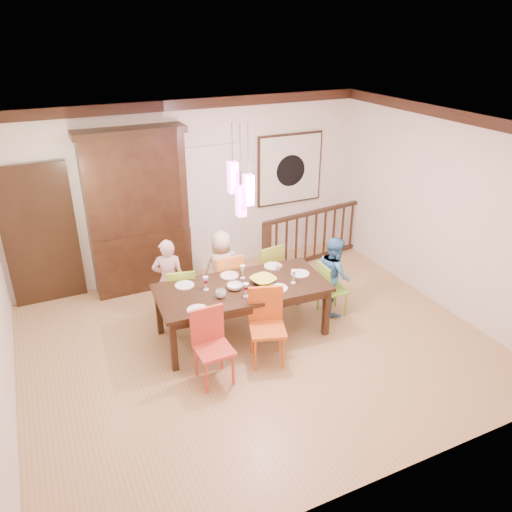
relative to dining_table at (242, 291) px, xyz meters
name	(u,v)px	position (x,y,z in m)	size (l,w,h in m)	color
floor	(257,344)	(0.07, -0.31, -0.67)	(6.00, 6.00, 0.00)	tan
ceiling	(257,127)	(0.07, -0.31, 2.23)	(6.00, 6.00, 0.00)	white
wall_back	(192,190)	(0.07, 2.19, 0.78)	(6.00, 6.00, 0.00)	beige
wall_right	(442,211)	(3.07, -0.31, 0.78)	(5.00, 5.00, 0.00)	beige
crown_molding	(257,135)	(0.07, -0.31, 2.15)	(6.00, 5.00, 0.16)	black
panel_door	(41,238)	(-2.33, 2.14, 0.38)	(1.04, 0.07, 2.24)	black
white_doorway	(214,210)	(0.42, 2.15, 0.38)	(0.97, 0.05, 2.22)	silver
painting	(290,169)	(1.87, 2.15, 0.93)	(1.25, 0.06, 1.25)	black
pendant_cluster	(241,189)	(0.00, 0.00, 1.43)	(0.27, 0.21, 1.14)	#FF4CCA
dining_table	(242,291)	(0.00, 0.00, 0.00)	(2.35, 1.17, 0.75)	black
chair_far_left	(181,290)	(-0.65, 0.70, -0.18)	(0.46, 0.46, 0.86)	#93CC2F
chair_far_mid	(226,277)	(0.06, 0.74, -0.14)	(0.43, 0.43, 0.93)	orange
chair_far_right	(265,266)	(0.73, 0.81, -0.15)	(0.47, 0.47, 0.92)	olive
chair_near_left	(213,344)	(-0.71, -0.79, -0.14)	(0.43, 0.43, 0.93)	#C73C2B
chair_near_mid	(268,324)	(0.04, -0.70, -0.12)	(0.55, 0.55, 0.97)	#C95417
chair_end_right	(333,285)	(1.42, -0.07, -0.20)	(0.40, 0.40, 0.82)	#7EBA31
china_hutch	(138,212)	(-0.90, 1.98, 0.62)	(1.63, 0.46, 2.57)	black
balustrade	(315,234)	(2.15, 1.64, -0.17)	(2.24, 0.36, 0.96)	black
person_far_left	(169,280)	(-0.78, 0.84, -0.05)	(0.45, 0.30, 1.24)	#FFC2CA
person_far_mid	(222,268)	(0.05, 0.89, -0.07)	(0.59, 0.38, 1.20)	beige
person_end_right	(334,275)	(1.49, 0.02, -0.09)	(0.57, 0.45, 1.18)	teal
serving_bowl	(263,280)	(0.30, -0.03, 0.12)	(0.33, 0.33, 0.08)	yellow
small_bowl	(235,287)	(-0.11, -0.03, 0.11)	(0.21, 0.21, 0.07)	white
cup_left	(221,294)	(-0.36, -0.16, 0.13)	(0.13, 0.13, 0.11)	silver
cup_right	(278,268)	(0.66, 0.22, 0.12)	(0.09, 0.09, 0.08)	silver
plate_far_left	(185,285)	(-0.69, 0.34, 0.08)	(0.26, 0.26, 0.01)	white
plate_far_mid	(230,275)	(-0.04, 0.35, 0.08)	(0.26, 0.26, 0.01)	white
plate_far_right	(273,266)	(0.65, 0.36, 0.08)	(0.26, 0.26, 0.01)	white
plate_near_left	(197,310)	(-0.74, -0.33, 0.08)	(0.26, 0.26, 0.01)	white
plate_near_mid	(278,288)	(0.41, -0.26, 0.08)	(0.26, 0.26, 0.01)	white
plate_end_right	(300,273)	(0.88, -0.02, 0.08)	(0.26, 0.26, 0.01)	white
wine_glass_a	(206,283)	(-0.47, 0.12, 0.17)	(0.08, 0.08, 0.19)	#590C19
wine_glass_b	(243,272)	(0.10, 0.21, 0.17)	(0.08, 0.08, 0.19)	silver
wine_glass_c	(246,290)	(-0.06, -0.27, 0.17)	(0.08, 0.08, 0.19)	#590C19
wine_glass_d	(294,277)	(0.67, -0.20, 0.17)	(0.08, 0.08, 0.19)	silver
napkin	(255,298)	(0.02, -0.36, 0.08)	(0.18, 0.14, 0.01)	#D83359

